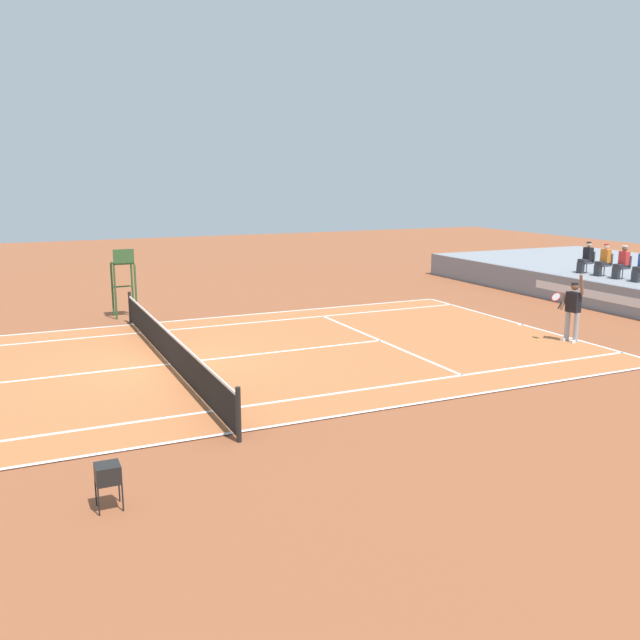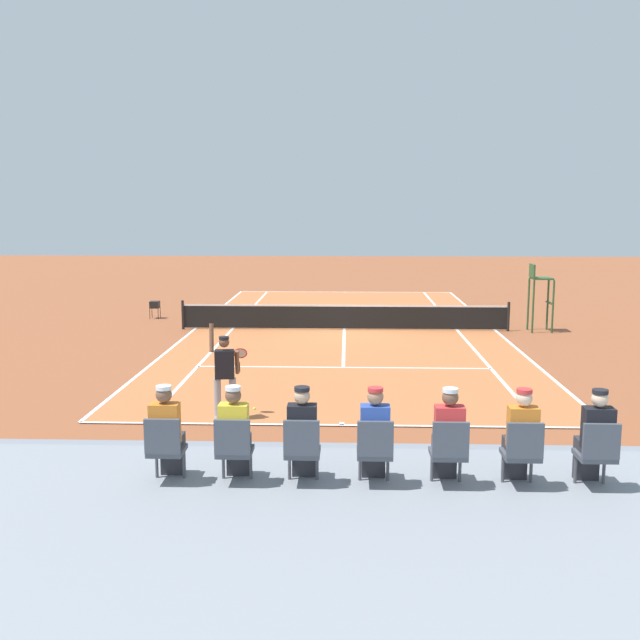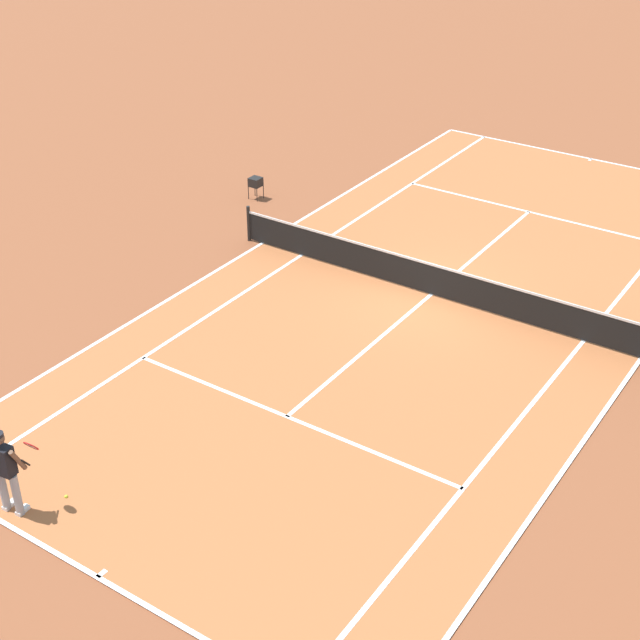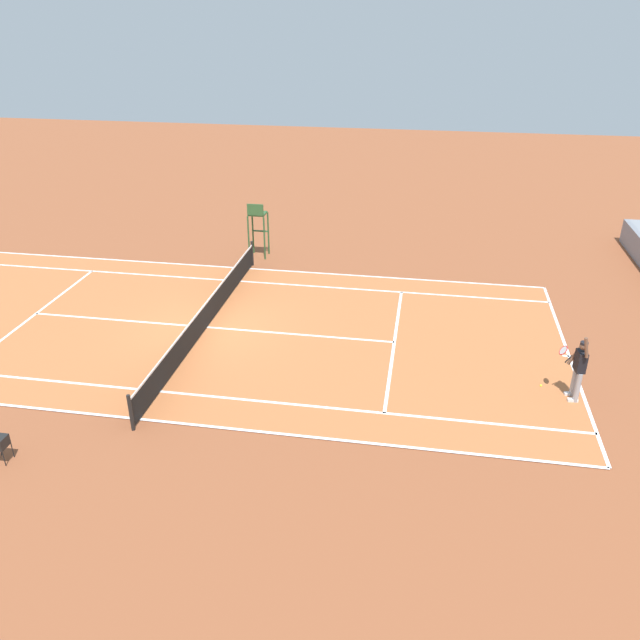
% 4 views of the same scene
% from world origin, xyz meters
% --- Properties ---
extents(ground_plane, '(80.00, 80.00, 0.00)m').
position_xyz_m(ground_plane, '(0.00, 0.00, 0.00)').
color(ground_plane, brown).
extents(court, '(11.08, 23.88, 0.03)m').
position_xyz_m(court, '(0.00, 0.00, 0.01)').
color(court, '#B76638').
rests_on(court, ground).
extents(net, '(11.98, 0.10, 1.07)m').
position_xyz_m(net, '(0.00, 0.00, 0.52)').
color(net, black).
rests_on(net, ground).
extents(tennis_player, '(0.75, 0.69, 2.08)m').
position_xyz_m(tennis_player, '(2.46, 11.56, 0.99)').
color(tennis_player, '#9E9EA3').
rests_on(tennis_player, ground).
extents(tennis_ball, '(0.07, 0.07, 0.07)m').
position_xyz_m(tennis_ball, '(1.96, 10.77, 0.03)').
color(tennis_ball, '#D1E533').
rests_on(tennis_ball, ground).
extents(ball_hopper, '(0.36, 0.36, 0.70)m').
position_xyz_m(ball_hopper, '(7.66, -2.57, 0.57)').
color(ball_hopper, black).
rests_on(ball_hopper, ground).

